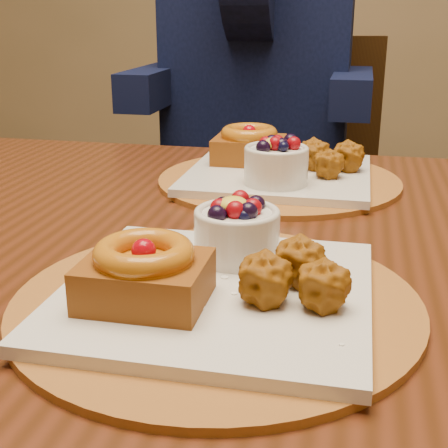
% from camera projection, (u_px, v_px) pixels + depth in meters
% --- Properties ---
extents(dining_table, '(1.60, 0.90, 0.76)m').
position_uv_depth(dining_table, '(255.00, 284.00, 0.81)').
color(dining_table, '#391A0A').
rests_on(dining_table, ground).
extents(place_setting_near, '(0.38, 0.38, 0.09)m').
position_uv_depth(place_setting_near, '(215.00, 280.00, 0.58)').
color(place_setting_near, brown).
rests_on(place_setting_near, dining_table).
extents(place_setting_far, '(0.38, 0.38, 0.09)m').
position_uv_depth(place_setting_far, '(277.00, 167.00, 0.97)').
color(place_setting_far, brown).
rests_on(place_setting_far, dining_table).
extents(chair_far, '(0.54, 0.54, 0.94)m').
position_uv_depth(chair_far, '(306.00, 191.00, 1.78)').
color(chair_far, black).
rests_on(chair_far, ground).
extents(diner, '(0.56, 0.53, 0.91)m').
position_uv_depth(diner, '(259.00, 27.00, 1.52)').
color(diner, black).
rests_on(diner, ground).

